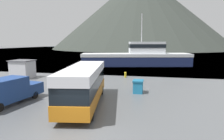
# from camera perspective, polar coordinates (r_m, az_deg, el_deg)

# --- Properties ---
(ground_plane) EXTENTS (400.00, 400.00, 0.00)m
(ground_plane) POSITION_cam_1_polar(r_m,az_deg,el_deg) (12.83, -10.05, -16.96)
(ground_plane) COLOR #515456
(water_surface) EXTENTS (240.00, 240.00, 0.00)m
(water_surface) POSITION_cam_1_polar(r_m,az_deg,el_deg) (151.29, 10.35, 5.88)
(water_surface) COLOR #3D5160
(water_surface) RESTS_ON ground
(hill_backdrop) EXTENTS (140.04, 140.04, 59.31)m
(hill_backdrop) POSITION_cam_1_polar(r_m,az_deg,el_deg) (169.13, 8.17, 16.22)
(hill_backdrop) COLOR #2D332D
(hill_backdrop) RESTS_ON ground
(tour_bus) EXTENTS (4.17, 10.32, 3.32)m
(tour_bus) POSITION_cam_1_polar(r_m,az_deg,el_deg) (17.27, -8.01, -3.83)
(tour_bus) COLOR #B26614
(tour_bus) RESTS_ON ground
(delivery_van) EXTENTS (2.97, 6.53, 2.30)m
(delivery_van) POSITION_cam_1_polar(r_m,az_deg,el_deg) (19.48, -27.81, -5.26)
(delivery_van) COLOR navy
(delivery_van) RESTS_ON ground
(fishing_boat) EXTENTS (25.06, 10.77, 11.64)m
(fishing_boat) POSITION_cam_1_polar(r_m,az_deg,el_deg) (46.00, 7.34, 3.85)
(fishing_boat) COLOR #19234C
(fishing_boat) RESTS_ON water_surface
(storage_bin) EXTENTS (1.08, 1.45, 1.37)m
(storage_bin) POSITION_cam_1_polar(r_m,az_deg,el_deg) (21.49, 7.46, -4.65)
(storage_bin) COLOR teal
(storage_bin) RESTS_ON ground
(dock_kiosk) EXTENTS (3.10, 2.84, 2.69)m
(dock_kiosk) POSITION_cam_1_polar(r_m,az_deg,el_deg) (32.81, -24.17, 0.27)
(dock_kiosk) COLOR #B2B2B7
(dock_kiosk) RESTS_ON ground
(small_boat) EXTENTS (3.14, 6.36, 0.90)m
(small_boat) POSITION_cam_1_polar(r_m,az_deg,el_deg) (47.56, 8.21, 2.00)
(small_boat) COLOR black
(small_boat) RESTS_ON water_surface
(mooring_bollard) EXTENTS (0.37, 0.37, 0.86)m
(mooring_bollard) POSITION_cam_1_polar(r_m,az_deg,el_deg) (30.50, 3.85, -1.27)
(mooring_bollard) COLOR #B29919
(mooring_bollard) RESTS_ON ground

